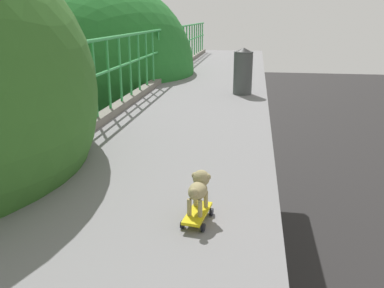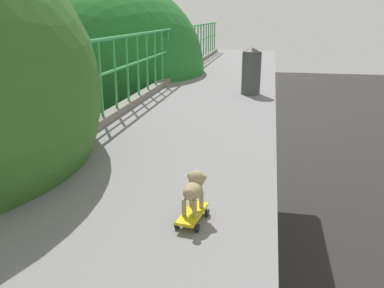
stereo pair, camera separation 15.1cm
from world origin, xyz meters
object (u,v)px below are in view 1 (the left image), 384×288
Objects in this scene: toy_skateboard at (197,214)px; litter_bin at (243,71)px; car_grey_fifth at (57,226)px; city_bus at (100,108)px; small_dog at (199,187)px.

litter_bin is (0.16, 5.63, 0.42)m from toy_skateboard.
car_grey_fifth is 0.42× the size of city_bus.
toy_skateboard is at bearing -91.59° from litter_bin.
small_dog reaches higher than toy_skateboard.
small_dog is (0.00, 0.05, 0.22)m from toy_skateboard.
small_dog is at bearing -54.80° from car_grey_fifth.
car_grey_fifth is 4.39× the size of litter_bin.
toy_skateboard is 0.22m from small_dog.
small_dog reaches higher than car_grey_fifth.
litter_bin is (6.63, -3.61, 6.23)m from car_grey_fifth.
car_grey_fifth is at bearing -75.76° from city_bus.
small_dog is (6.48, -9.19, 6.03)m from car_grey_fifth.
car_grey_fifth is at bearing 151.47° from litter_bin.
car_grey_fifth is 9.88× the size of toy_skateboard.
small_dog is at bearing 84.89° from toy_skateboard.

